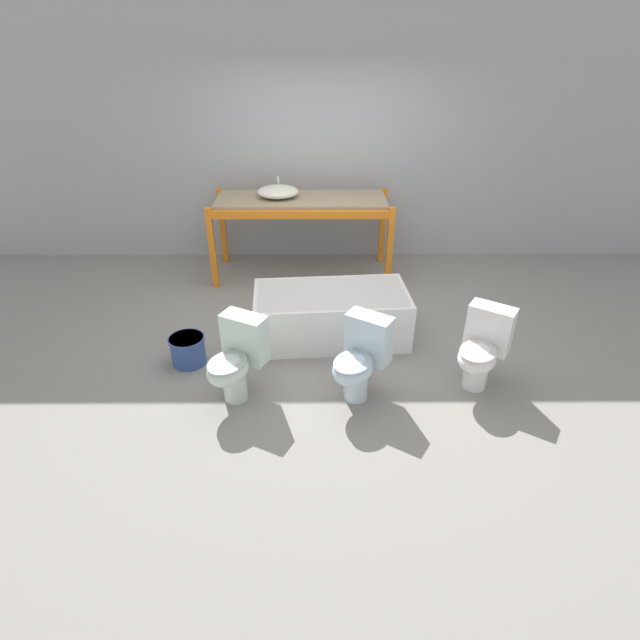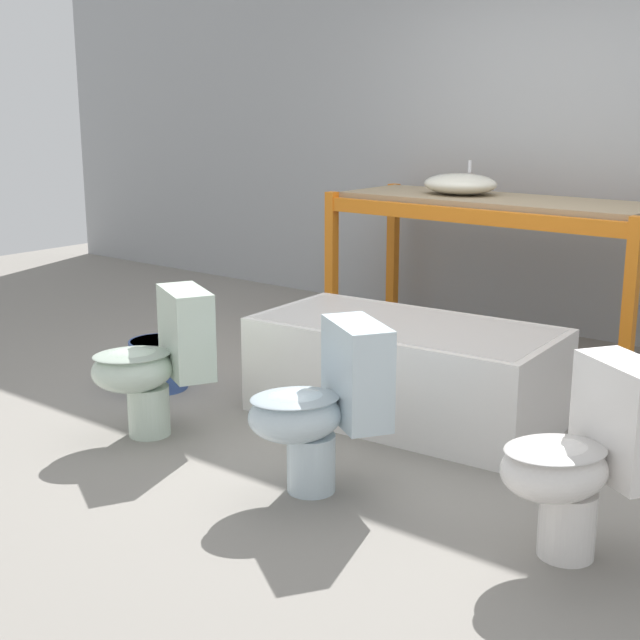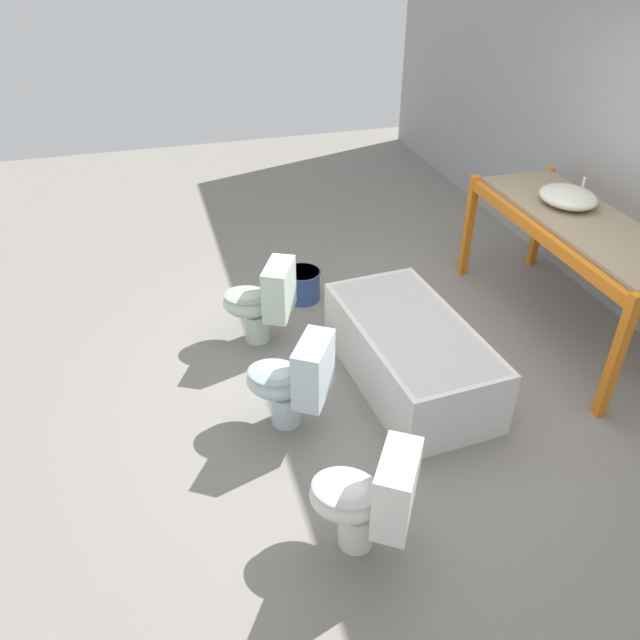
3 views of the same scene
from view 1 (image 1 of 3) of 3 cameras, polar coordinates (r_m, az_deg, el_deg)
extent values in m
plane|color=gray|center=(5.39, 0.40, -0.44)|extent=(12.00, 12.00, 0.00)
cube|color=#9EA0A3|center=(6.65, 0.25, 20.41)|extent=(10.80, 0.08, 3.20)
cube|color=orange|center=(6.11, -12.21, 7.98)|extent=(0.07, 0.07, 0.99)
cube|color=orange|center=(6.05, 7.96, 8.13)|extent=(0.07, 0.07, 0.99)
cube|color=orange|center=(6.81, -11.06, 10.47)|extent=(0.07, 0.07, 0.99)
cube|color=orange|center=(6.75, 7.15, 10.62)|extent=(0.07, 0.07, 0.99)
cube|color=orange|center=(5.84, -2.26, 11.94)|extent=(2.11, 0.06, 0.09)
cube|color=orange|center=(6.57, -2.07, 14.08)|extent=(2.11, 0.06, 0.09)
cube|color=#998466|center=(6.18, -2.17, 13.63)|extent=(2.04, 0.69, 0.04)
ellipsoid|color=silver|center=(6.19, -4.83, 14.41)|extent=(0.50, 0.43, 0.14)
cylinder|color=silver|center=(6.27, -4.80, 15.67)|extent=(0.02, 0.02, 0.08)
cube|color=white|center=(5.06, 1.27, 0.59)|extent=(1.58, 0.88, 0.50)
cube|color=beige|center=(4.98, 1.29, 2.06)|extent=(1.50, 0.80, 0.21)
cylinder|color=silver|center=(4.32, 4.09, -7.49)|extent=(0.21, 0.21, 0.25)
ellipsoid|color=silver|center=(4.14, 3.74, -5.64)|extent=(0.48, 0.50, 0.22)
ellipsoid|color=#9FAFB7|center=(4.09, 3.77, -4.78)|extent=(0.46, 0.48, 0.03)
cube|color=silver|center=(4.25, 5.59, -2.04)|extent=(0.42, 0.36, 0.43)
cylinder|color=white|center=(4.64, 17.33, -5.98)|extent=(0.21, 0.21, 0.25)
ellipsoid|color=white|center=(4.46, 17.48, -4.20)|extent=(0.48, 0.50, 0.22)
ellipsoid|color=beige|center=(4.42, 17.64, -3.39)|extent=(0.46, 0.48, 0.03)
cube|color=white|center=(4.60, 18.81, -0.90)|extent=(0.42, 0.37, 0.43)
cylinder|color=silver|center=(4.37, -9.68, -7.44)|extent=(0.21, 0.21, 0.25)
ellipsoid|color=silver|center=(4.19, -10.48, -5.62)|extent=(0.46, 0.50, 0.22)
ellipsoid|color=#A3B3A3|center=(4.15, -10.57, -4.77)|extent=(0.44, 0.47, 0.03)
cube|color=silver|center=(4.28, -8.56, -1.99)|extent=(0.43, 0.34, 0.43)
cylinder|color=#334C8C|center=(4.88, -14.84, -3.36)|extent=(0.32, 0.32, 0.28)
cylinder|color=#334C8C|center=(4.81, -15.05, -2.05)|extent=(0.34, 0.34, 0.02)
camera|label=2|loc=(2.88, 64.52, -13.22)|focal=50.00mm
camera|label=3|loc=(4.44, 57.24, 20.95)|focal=35.00mm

